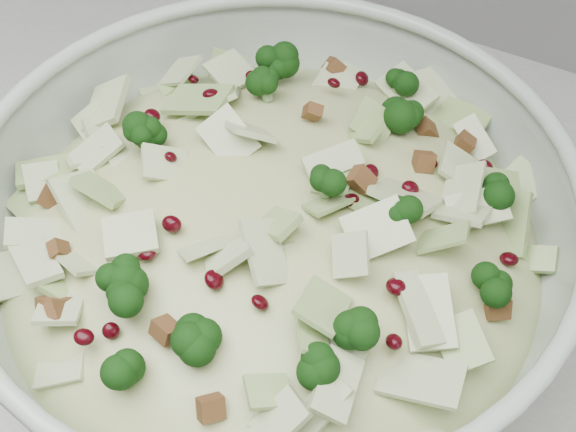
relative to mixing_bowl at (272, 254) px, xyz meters
The scene contains 2 objects.
mixing_bowl is the anchor object (origin of this frame).
salad 0.02m from the mixing_bowl, 90.00° to the right, with size 0.39×0.39×0.15m.
Camera 1 is at (0.84, 1.33, 1.39)m, focal length 50.00 mm.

